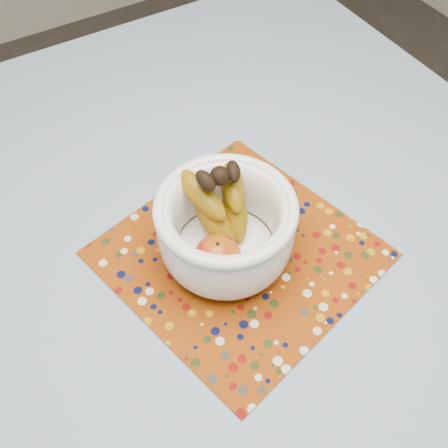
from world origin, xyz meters
name	(u,v)px	position (x,y,z in m)	size (l,w,h in m)	color
table	(203,273)	(0.00, 0.00, 0.67)	(1.20, 1.20, 0.75)	brown
tablecloth	(201,247)	(0.00, 0.00, 0.76)	(1.32, 1.32, 0.01)	slate
placemat	(239,254)	(0.04, -0.05, 0.76)	(0.37, 0.37, 0.00)	#7E3106
fruit_bowl	(225,222)	(0.03, -0.03, 0.84)	(0.21, 0.22, 0.16)	white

